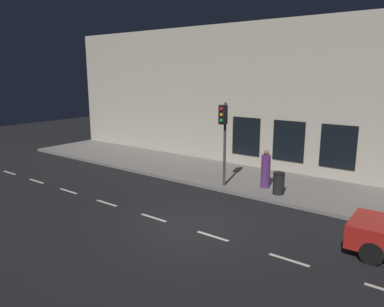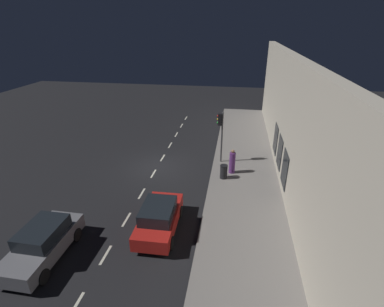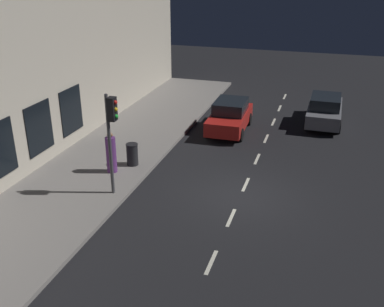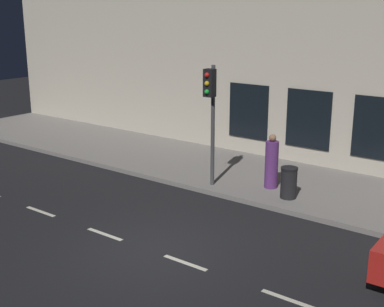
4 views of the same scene
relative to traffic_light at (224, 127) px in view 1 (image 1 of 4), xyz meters
name	(u,v)px [view 1 (image 1 of 4)]	position (x,y,z in m)	size (l,w,h in m)	color
ground_plane	(188,229)	(-4.42, -1.40, -2.85)	(60.00, 60.00, 0.00)	black
sidewalk	(268,183)	(1.83, -1.40, -2.77)	(4.50, 32.00, 0.15)	gray
building_facade	(293,99)	(4.38, -1.40, 1.07)	(0.65, 32.00, 7.84)	beige
lane_centre_line	(213,236)	(-4.42, -2.40, -2.84)	(0.12, 27.20, 0.01)	beige
traffic_light	(224,127)	(0.00, 0.00, 0.00)	(0.47, 0.32, 3.79)	#424244
pedestrian_0	(266,170)	(0.98, -1.64, -1.91)	(0.43, 0.43, 1.72)	#5B2D70
trash_bin	(279,183)	(0.46, -2.51, -2.22)	(0.50, 0.50, 0.94)	black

